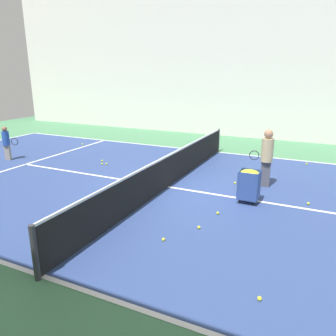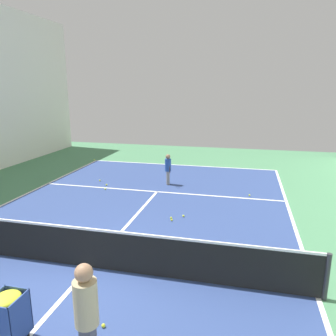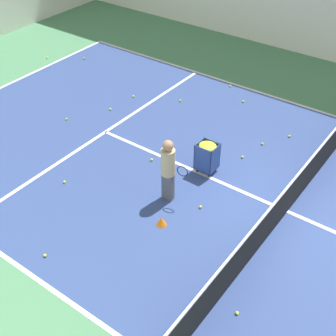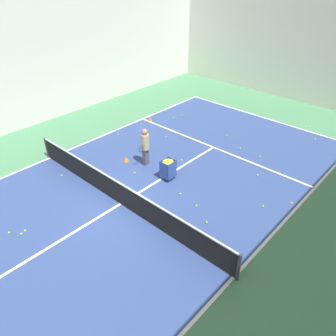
{
  "view_description": "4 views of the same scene",
  "coord_description": "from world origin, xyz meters",
  "px_view_note": "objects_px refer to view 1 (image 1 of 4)",
  "views": [
    {
      "loc": [
        8.17,
        3.86,
        3.23
      ],
      "look_at": [
        0.0,
        0.0,
        0.58
      ],
      "focal_mm": 35.0,
      "sensor_mm": 36.0,
      "label": 1
    },
    {
      "loc": [
        -3.29,
        6.09,
        3.97
      ],
      "look_at": [
        -0.18,
        -6.85,
        0.71
      ],
      "focal_mm": 35.0,
      "sensor_mm": 36.0,
      "label": 2
    },
    {
      "loc": [
        -8.17,
        -2.51,
        7.53
      ],
      "look_at": [
        -1.28,
        2.54,
        0.93
      ],
      "focal_mm": 50.0,
      "sensor_mm": 36.0,
      "label": 3
    },
    {
      "loc": [
        7.57,
        -5.72,
        7.53
      ],
      "look_at": [
        0.17,
        2.37,
        0.51
      ],
      "focal_mm": 35.0,
      "sensor_mm": 36.0,
      "label": 4
    }
  ],
  "objects_px": {
    "coach_at_net": "(267,154)",
    "training_cone_1": "(255,173)",
    "ball_cart": "(249,180)",
    "player_near_baseline": "(6,141)",
    "tennis_net": "(168,171)"
  },
  "relations": [
    {
      "from": "coach_at_net",
      "to": "ball_cart",
      "type": "xyz_separation_m",
      "value": [
        1.45,
        -0.17,
        -0.37
      ]
    },
    {
      "from": "tennis_net",
      "to": "player_near_baseline",
      "type": "relative_size",
      "value": 7.69
    },
    {
      "from": "tennis_net",
      "to": "ball_cart",
      "type": "xyz_separation_m",
      "value": [
        0.17,
        2.37,
        0.1
      ]
    },
    {
      "from": "coach_at_net",
      "to": "training_cone_1",
      "type": "distance_m",
      "value": 1.26
    },
    {
      "from": "coach_at_net",
      "to": "training_cone_1",
      "type": "bearing_deg",
      "value": -71.13
    },
    {
      "from": "tennis_net",
      "to": "coach_at_net",
      "type": "relative_size",
      "value": 5.9
    },
    {
      "from": "player_near_baseline",
      "to": "coach_at_net",
      "type": "relative_size",
      "value": 0.77
    },
    {
      "from": "tennis_net",
      "to": "ball_cart",
      "type": "bearing_deg",
      "value": 85.78
    },
    {
      "from": "tennis_net",
      "to": "ball_cart",
      "type": "height_order",
      "value": "tennis_net"
    },
    {
      "from": "ball_cart",
      "to": "training_cone_1",
      "type": "bearing_deg",
      "value": -173.77
    },
    {
      "from": "player_near_baseline",
      "to": "tennis_net",
      "type": "bearing_deg",
      "value": -19.2
    },
    {
      "from": "ball_cart",
      "to": "training_cone_1",
      "type": "height_order",
      "value": "ball_cart"
    },
    {
      "from": "tennis_net",
      "to": "training_cone_1",
      "type": "height_order",
      "value": "tennis_net"
    },
    {
      "from": "coach_at_net",
      "to": "training_cone_1",
      "type": "height_order",
      "value": "coach_at_net"
    },
    {
      "from": "ball_cart",
      "to": "training_cone_1",
      "type": "xyz_separation_m",
      "value": [
        -2.28,
        -0.25,
        -0.48
      ]
    }
  ]
}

